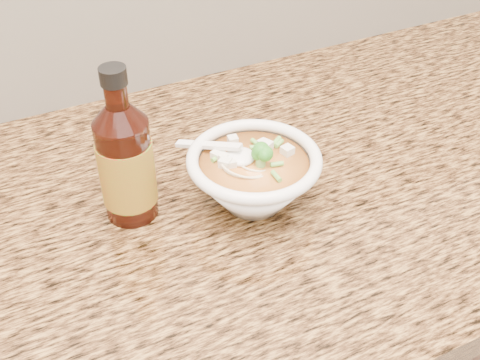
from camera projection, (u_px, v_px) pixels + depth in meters
name	position (u px, v px, depth m)	size (l,w,h in m)	color
counter_slab	(145.00, 226.00, 0.79)	(4.00, 0.68, 0.04)	olive
soup_bowl	(254.00, 178.00, 0.78)	(0.17, 0.17, 0.10)	white
hot_sauce_bottle	(126.00, 163.00, 0.74)	(0.07, 0.07, 0.21)	#370E07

